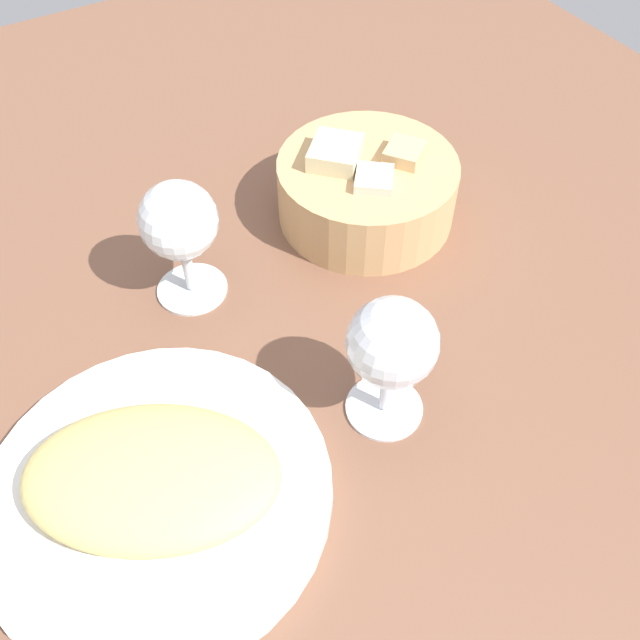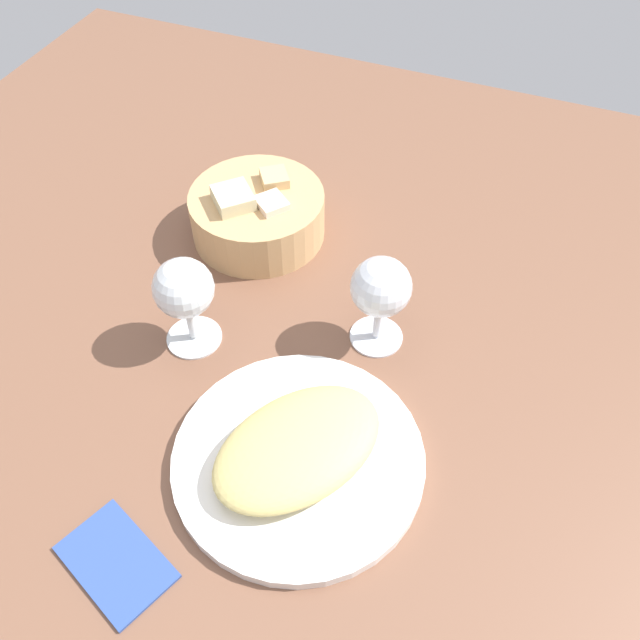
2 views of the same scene
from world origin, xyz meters
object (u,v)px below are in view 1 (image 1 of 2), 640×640
(plate, at_px, (158,492))
(wine_glass_near, at_px, (392,348))
(bread_basket, at_px, (366,188))
(wine_glass_far, at_px, (179,226))

(plate, bearing_deg, wine_glass_near, -6.49)
(plate, height_order, bread_basket, bread_basket)
(bread_basket, relative_size, wine_glass_near, 1.46)
(wine_glass_near, bearing_deg, wine_glass_far, 112.10)
(plate, xyz_separation_m, wine_glass_near, (0.19, -0.02, 0.08))
(plate, xyz_separation_m, bread_basket, (0.31, 0.19, 0.03))
(wine_glass_near, xyz_separation_m, wine_glass_far, (-0.08, 0.20, -0.00))
(bread_basket, height_order, wine_glass_near, wine_glass_near)
(wine_glass_far, bearing_deg, plate, -120.59)
(plate, relative_size, wine_glass_near, 2.13)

